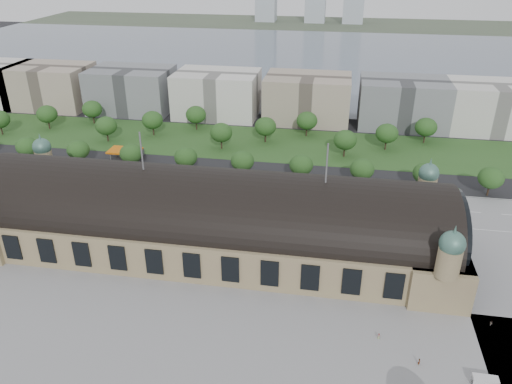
% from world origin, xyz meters
% --- Properties ---
extents(ground, '(900.00, 900.00, 0.00)m').
position_xyz_m(ground, '(0.00, 0.00, 0.00)').
color(ground, black).
rests_on(ground, ground).
extents(station, '(150.00, 48.40, 44.30)m').
position_xyz_m(station, '(0.00, 0.00, 10.28)').
color(station, '#8C7E57').
rests_on(station, ground).
extents(plaza_south, '(190.00, 48.00, 0.12)m').
position_xyz_m(plaza_south, '(10.00, -44.00, 0.00)').
color(plaza_south, gray).
rests_on(plaza_south, ground).
extents(road_slab, '(260.00, 26.00, 0.10)m').
position_xyz_m(road_slab, '(-20.00, 38.00, 0.00)').
color(road_slab, black).
rests_on(road_slab, ground).
extents(grass_belt, '(300.00, 45.00, 0.10)m').
position_xyz_m(grass_belt, '(-15.00, 93.00, 0.00)').
color(grass_belt, '#2B5221').
rests_on(grass_belt, ground).
extents(petrol_station, '(14.00, 13.00, 5.05)m').
position_xyz_m(petrol_station, '(-53.91, 65.28, 2.95)').
color(petrol_station, '#D0630C').
rests_on(petrol_station, ground).
extents(lake, '(700.00, 320.00, 0.08)m').
position_xyz_m(lake, '(0.00, 298.00, 0.00)').
color(lake, slate).
rests_on(lake, ground).
extents(far_shore, '(700.00, 120.00, 0.14)m').
position_xyz_m(far_shore, '(0.00, 498.00, 0.00)').
color(far_shore, '#44513D').
rests_on(far_shore, ground).
extents(office_1, '(45.00, 32.00, 24.00)m').
position_xyz_m(office_1, '(-130.00, 133.00, 12.00)').
color(office_1, tan).
rests_on(office_1, ground).
extents(office_2, '(45.00, 32.00, 24.00)m').
position_xyz_m(office_2, '(-80.00, 133.00, 12.00)').
color(office_2, slate).
rests_on(office_2, ground).
extents(office_3, '(45.00, 32.00, 24.00)m').
position_xyz_m(office_3, '(-30.00, 133.00, 12.00)').
color(office_3, silver).
rests_on(office_3, ground).
extents(office_4, '(45.00, 32.00, 24.00)m').
position_xyz_m(office_4, '(20.00, 133.00, 12.00)').
color(office_4, tan).
rests_on(office_4, ground).
extents(office_5, '(45.00, 32.00, 24.00)m').
position_xyz_m(office_5, '(70.00, 133.00, 12.00)').
color(office_5, slate).
rests_on(office_5, ground).
extents(office_6, '(45.00, 32.00, 24.00)m').
position_xyz_m(office_6, '(115.00, 133.00, 12.00)').
color(office_6, silver).
rests_on(office_6, ground).
extents(tree_row_1, '(9.60, 9.60, 11.52)m').
position_xyz_m(tree_row_1, '(-96.00, 53.00, 7.43)').
color(tree_row_1, '#2D2116').
rests_on(tree_row_1, ground).
extents(tree_row_2, '(9.60, 9.60, 11.52)m').
position_xyz_m(tree_row_2, '(-72.00, 53.00, 7.43)').
color(tree_row_2, '#2D2116').
rests_on(tree_row_2, ground).
extents(tree_row_3, '(9.60, 9.60, 11.52)m').
position_xyz_m(tree_row_3, '(-48.00, 53.00, 7.43)').
color(tree_row_3, '#2D2116').
rests_on(tree_row_3, ground).
extents(tree_row_4, '(9.60, 9.60, 11.52)m').
position_xyz_m(tree_row_4, '(-24.00, 53.00, 7.43)').
color(tree_row_4, '#2D2116').
rests_on(tree_row_4, ground).
extents(tree_row_5, '(9.60, 9.60, 11.52)m').
position_xyz_m(tree_row_5, '(0.00, 53.00, 7.43)').
color(tree_row_5, '#2D2116').
rests_on(tree_row_5, ground).
extents(tree_row_6, '(9.60, 9.60, 11.52)m').
position_xyz_m(tree_row_6, '(24.00, 53.00, 7.43)').
color(tree_row_6, '#2D2116').
rests_on(tree_row_6, ground).
extents(tree_row_7, '(9.60, 9.60, 11.52)m').
position_xyz_m(tree_row_7, '(48.00, 53.00, 7.43)').
color(tree_row_7, '#2D2116').
rests_on(tree_row_7, ground).
extents(tree_row_8, '(9.60, 9.60, 11.52)m').
position_xyz_m(tree_row_8, '(72.00, 53.00, 7.43)').
color(tree_row_8, '#2D2116').
rests_on(tree_row_8, ground).
extents(tree_row_9, '(9.60, 9.60, 11.52)m').
position_xyz_m(tree_row_9, '(96.00, 53.00, 7.43)').
color(tree_row_9, '#2D2116').
rests_on(tree_row_9, ground).
extents(tree_belt_1, '(10.40, 10.40, 12.48)m').
position_xyz_m(tree_belt_1, '(-111.00, 95.00, 8.05)').
color(tree_belt_1, '#2D2116').
rests_on(tree_belt_1, ground).
extents(tree_belt_2, '(10.40, 10.40, 12.48)m').
position_xyz_m(tree_belt_2, '(-92.00, 107.00, 8.05)').
color(tree_belt_2, '#2D2116').
rests_on(tree_belt_2, ground).
extents(tree_belt_3, '(10.40, 10.40, 12.48)m').
position_xyz_m(tree_belt_3, '(-73.00, 83.00, 8.05)').
color(tree_belt_3, '#2D2116').
rests_on(tree_belt_3, ground).
extents(tree_belt_4, '(10.40, 10.40, 12.48)m').
position_xyz_m(tree_belt_4, '(-54.00, 95.00, 8.05)').
color(tree_belt_4, '#2D2116').
rests_on(tree_belt_4, ground).
extents(tree_belt_5, '(10.40, 10.40, 12.48)m').
position_xyz_m(tree_belt_5, '(-35.00, 107.00, 8.05)').
color(tree_belt_5, '#2D2116').
rests_on(tree_belt_5, ground).
extents(tree_belt_6, '(10.40, 10.40, 12.48)m').
position_xyz_m(tree_belt_6, '(-16.00, 83.00, 8.05)').
color(tree_belt_6, '#2D2116').
rests_on(tree_belt_6, ground).
extents(tree_belt_7, '(10.40, 10.40, 12.48)m').
position_xyz_m(tree_belt_7, '(3.00, 95.00, 8.05)').
color(tree_belt_7, '#2D2116').
rests_on(tree_belt_7, ground).
extents(tree_belt_8, '(10.40, 10.40, 12.48)m').
position_xyz_m(tree_belt_8, '(22.00, 107.00, 8.05)').
color(tree_belt_8, '#2D2116').
rests_on(tree_belt_8, ground).
extents(tree_belt_9, '(10.40, 10.40, 12.48)m').
position_xyz_m(tree_belt_9, '(41.00, 83.00, 8.05)').
color(tree_belt_9, '#2D2116').
rests_on(tree_belt_9, ground).
extents(tree_belt_10, '(10.40, 10.40, 12.48)m').
position_xyz_m(tree_belt_10, '(60.00, 95.00, 8.05)').
color(tree_belt_10, '#2D2116').
rests_on(tree_belt_10, ground).
extents(tree_belt_11, '(10.40, 10.40, 12.48)m').
position_xyz_m(tree_belt_11, '(79.00, 107.00, 8.05)').
color(tree_belt_11, '#2D2116').
rests_on(tree_belt_11, ground).
extents(traffic_car_1, '(4.14, 1.55, 1.35)m').
position_xyz_m(traffic_car_1, '(-69.89, 40.99, 0.68)').
color(traffic_car_1, gray).
rests_on(traffic_car_1, ground).
extents(traffic_car_2, '(4.62, 2.19, 1.28)m').
position_xyz_m(traffic_car_2, '(-43.30, 37.37, 0.64)').
color(traffic_car_2, black).
rests_on(traffic_car_2, ground).
extents(traffic_car_3, '(5.26, 2.52, 1.48)m').
position_xyz_m(traffic_car_3, '(-24.97, 47.20, 0.74)').
color(traffic_car_3, maroon).
rests_on(traffic_car_3, ground).
extents(traffic_car_4, '(4.82, 2.26, 1.60)m').
position_xyz_m(traffic_car_4, '(-6.74, 32.94, 0.80)').
color(traffic_car_4, '#182543').
rests_on(traffic_car_4, ground).
extents(traffic_car_5, '(4.22, 1.72, 1.36)m').
position_xyz_m(traffic_car_5, '(36.96, 41.53, 0.68)').
color(traffic_car_5, '#505257').
rests_on(traffic_car_5, ground).
extents(traffic_car_6, '(5.86, 3.17, 1.56)m').
position_xyz_m(traffic_car_6, '(65.17, 29.03, 0.78)').
color(traffic_car_6, white).
rests_on(traffic_car_6, ground).
extents(parked_car_0, '(4.55, 3.12, 1.42)m').
position_xyz_m(parked_car_0, '(-80.00, 21.00, 0.71)').
color(parked_car_0, black).
rests_on(parked_car_0, ground).
extents(parked_car_1, '(6.03, 4.80, 1.52)m').
position_xyz_m(parked_car_1, '(-55.09, 22.76, 0.76)').
color(parked_car_1, maroon).
rests_on(parked_car_1, ground).
extents(parked_car_2, '(4.54, 4.16, 1.28)m').
position_xyz_m(parked_car_2, '(-45.48, 25.00, 0.64)').
color(parked_car_2, '#181C44').
rests_on(parked_car_2, ground).
extents(parked_car_3, '(4.56, 3.27, 1.44)m').
position_xyz_m(parked_car_3, '(-36.57, 21.00, 0.72)').
color(parked_car_3, '#53575A').
rests_on(parked_car_3, ground).
extents(parked_car_4, '(4.69, 3.45, 1.47)m').
position_xyz_m(parked_car_4, '(-29.59, 23.73, 0.74)').
color(parked_car_4, '#BABABC').
rests_on(parked_car_4, ground).
extents(parked_car_5, '(6.21, 5.46, 1.59)m').
position_xyz_m(parked_car_5, '(-43.64, 22.17, 0.80)').
color(parked_car_5, '#95979D').
rests_on(parked_car_5, ground).
extents(parked_car_6, '(5.47, 4.55, 1.50)m').
position_xyz_m(parked_car_6, '(-20.76, 21.00, 0.75)').
color(parked_car_6, black).
rests_on(parked_car_6, ground).
extents(bus_west, '(11.84, 2.87, 3.29)m').
position_xyz_m(bus_west, '(-22.36, 32.00, 1.65)').
color(bus_west, '#AB2C1B').
rests_on(bus_west, ground).
extents(bus_mid, '(12.65, 3.31, 3.50)m').
position_xyz_m(bus_mid, '(18.97, 32.00, 1.75)').
color(bus_mid, silver).
rests_on(bus_mid, ground).
extents(bus_east, '(12.18, 2.93, 3.39)m').
position_xyz_m(bus_east, '(13.71, 32.00, 1.69)').
color(bus_east, silver).
rests_on(bus_east, ground).
extents(van_south, '(5.41, 2.24, 2.33)m').
position_xyz_m(van_south, '(73.02, -44.31, 1.11)').
color(van_south, silver).
rests_on(van_south, ground).
extents(pedestrian_0, '(0.85, 0.62, 1.58)m').
position_xyz_m(pedestrian_0, '(51.06, -33.51, 0.79)').
color(pedestrian_0, gray).
rests_on(pedestrian_0, ground).
extents(pedestrian_1, '(0.57, 0.77, 1.92)m').
position_xyz_m(pedestrian_1, '(59.81, -40.66, 0.96)').
color(pedestrian_1, gray).
rests_on(pedestrian_1, ground).
extents(pedestrian_2, '(0.52, 0.84, 1.66)m').
position_xyz_m(pedestrian_2, '(79.40, -24.00, 0.83)').
color(pedestrian_2, gray).
rests_on(pedestrian_2, ground).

